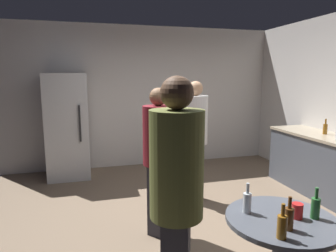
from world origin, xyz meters
name	(u,v)px	position (x,y,z in m)	size (l,w,h in m)	color
ground_plane	(185,229)	(0.00, 0.00, -0.05)	(5.20, 5.20, 0.10)	#7A6651
wall_back	(143,97)	(0.00, 2.63, 1.35)	(5.32, 0.06, 2.70)	silver
refrigerator	(68,126)	(-1.40, 2.20, 0.90)	(0.70, 0.68, 1.80)	silver
kitchen_counter	(331,168)	(2.28, 0.23, 0.45)	(0.64, 2.12, 0.90)	#4C515B
beer_bottle_on_counter	(325,129)	(2.33, 0.45, 0.98)	(0.06, 0.06, 0.23)	#8C5919
foreground_table	(281,231)	(0.26, -1.40, 0.63)	(0.80, 0.80, 0.73)	#4C515B
beer_bottle_amber	(282,226)	(0.09, -1.64, 0.82)	(0.06, 0.06, 0.23)	#8C5919
beer_bottle_brown	(289,218)	(0.20, -1.56, 0.82)	(0.06, 0.06, 0.23)	#593314
beer_bottle_green	(315,207)	(0.49, -1.47, 0.82)	(0.06, 0.06, 0.23)	#26662D
beer_bottle_clear	(247,202)	(0.06, -1.26, 0.82)	(0.06, 0.06, 0.23)	silver
plastic_cup_red	(297,211)	(0.36, -1.43, 0.79)	(0.08, 0.08, 0.11)	red
person_in_olive_shirt	(176,191)	(-0.54, -1.42, 1.03)	(0.45, 0.45, 1.75)	#2D2D38
person_in_white_shirt	(195,132)	(0.36, 0.66, 0.99)	(0.41, 0.41, 1.69)	#2D2D38
person_in_maroon_shirt	(159,151)	(-0.34, -0.09, 0.95)	(0.48, 0.48, 1.63)	#2D2D38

